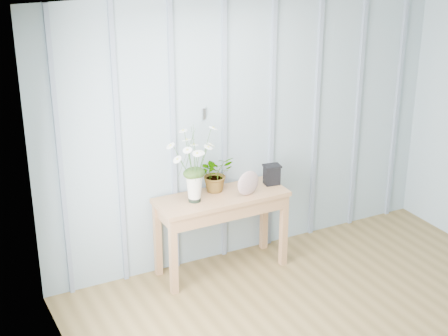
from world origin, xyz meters
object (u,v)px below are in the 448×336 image
daisy_vase (194,155)px  felt_disc_vessel (248,183)px  sideboard (221,207)px  carved_box (272,174)px

daisy_vase → felt_disc_vessel: (0.48, -0.10, -0.31)m
sideboard → daisy_vase: daisy_vase is taller
sideboard → carved_box: carved_box is taller
sideboard → carved_box: bearing=1.7°
felt_disc_vessel → sideboard: bearing=146.8°
carved_box → felt_disc_vessel: bearing=-159.5°
daisy_vase → carved_box: 0.86m
daisy_vase → carved_box: bearing=1.5°
sideboard → carved_box: size_ratio=6.37×
daisy_vase → carved_box: (0.80, 0.02, -0.33)m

